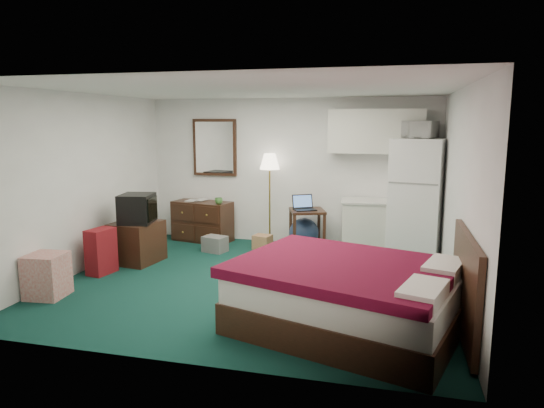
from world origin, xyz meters
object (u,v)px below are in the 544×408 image
(fridge, at_px, (418,198))
(suitcase, at_px, (101,251))
(floor_lamp, at_px, (270,199))
(bed, at_px, (347,296))
(kitchen_counter, at_px, (365,227))
(dresser, at_px, (203,221))
(tv_stand, at_px, (137,242))
(desk, at_px, (307,230))

(fridge, xyz_separation_m, suitcase, (-4.30, -2.03, -0.61))
(floor_lamp, relative_size, suitcase, 2.47)
(bed, bearing_deg, kitchen_counter, 107.21)
(dresser, bearing_deg, kitchen_counter, 10.16)
(tv_stand, xyz_separation_m, suitcase, (-0.19, -0.64, 0.01))
(kitchen_counter, bearing_deg, desk, -176.91)
(floor_lamp, bearing_deg, kitchen_counter, -3.93)
(kitchen_counter, bearing_deg, bed, -95.90)
(dresser, height_order, tv_stand, dresser)
(kitchen_counter, xyz_separation_m, bed, (-0.00, -3.06, -0.07))
(tv_stand, bearing_deg, bed, -18.32)
(desk, bearing_deg, kitchen_counter, -10.23)
(floor_lamp, distance_m, kitchen_counter, 1.68)
(dresser, relative_size, fridge, 0.56)
(tv_stand, bearing_deg, desk, 36.06)
(fridge, height_order, tv_stand, fridge)
(fridge, height_order, bed, fridge)
(dresser, distance_m, bed, 4.23)
(floor_lamp, bearing_deg, fridge, -3.36)
(desk, distance_m, suitcase, 3.21)
(desk, height_order, fridge, fridge)
(kitchen_counter, bearing_deg, tv_stand, -162.69)
(fridge, relative_size, suitcase, 2.90)
(tv_stand, bearing_deg, floor_lamp, 50.25)
(desk, bearing_deg, tv_stand, -171.07)
(fridge, bearing_deg, suitcase, -140.24)
(dresser, height_order, floor_lamp, floor_lamp)
(dresser, height_order, fridge, fridge)
(floor_lamp, relative_size, tv_stand, 2.35)
(floor_lamp, height_order, suitcase, floor_lamp)
(bed, distance_m, suitcase, 3.65)
(fridge, height_order, suitcase, fridge)
(dresser, xyz_separation_m, suitcase, (-0.65, -2.13, -0.03))
(floor_lamp, distance_m, tv_stand, 2.32)
(fridge, distance_m, bed, 3.18)
(fridge, bearing_deg, kitchen_counter, -167.67)
(bed, bearing_deg, fridge, 92.62)
(desk, height_order, bed, desk)
(dresser, relative_size, desk, 1.51)
(floor_lamp, height_order, desk, floor_lamp)
(floor_lamp, bearing_deg, desk, -20.28)
(kitchen_counter, relative_size, tv_stand, 1.23)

